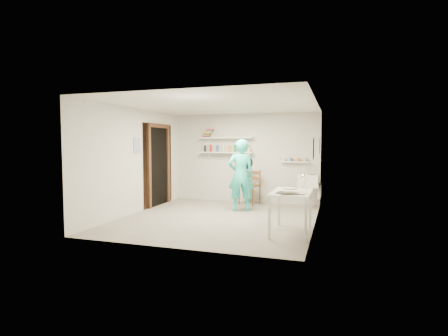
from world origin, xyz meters
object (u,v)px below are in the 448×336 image
(work_table, at_px, (291,212))
(desk_lamp, at_px, (305,177))
(belfast_sink, at_px, (309,180))
(wall_clock, at_px, (247,163))
(wooden_chair, at_px, (250,185))
(man, at_px, (241,175))

(work_table, relative_size, desk_lamp, 8.00)
(belfast_sink, distance_m, desk_lamp, 2.05)
(wall_clock, relative_size, desk_lamp, 2.17)
(wall_clock, distance_m, work_table, 2.46)
(belfast_sink, height_order, wall_clock, wall_clock)
(belfast_sink, xyz_separation_m, work_table, (-0.11, -2.48, -0.33))
(wooden_chair, bearing_deg, work_table, -45.70)
(belfast_sink, xyz_separation_m, wooden_chair, (-1.52, 0.18, -0.20))
(wall_clock, xyz_separation_m, wooden_chair, (-0.10, 0.73, -0.63))
(desk_lamp, bearing_deg, wooden_chair, 125.82)
(wall_clock, bearing_deg, belfast_sink, -2.59)
(belfast_sink, relative_size, wooden_chair, 0.60)
(wall_clock, bearing_deg, work_table, -79.35)
(wall_clock, height_order, work_table, wall_clock)
(work_table, xyz_separation_m, desk_lamp, (0.19, 0.45, 0.59))
(wooden_chair, bearing_deg, desk_lamp, -37.83)
(man, relative_size, desk_lamp, 12.10)
(man, distance_m, wooden_chair, 0.99)
(man, distance_m, wall_clock, 0.36)
(man, distance_m, desk_lamp, 2.05)
(wall_clock, distance_m, desk_lamp, 2.12)
(work_table, bearing_deg, man, 128.94)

